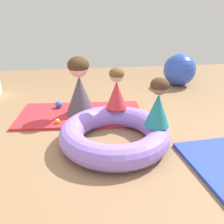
{
  "coord_description": "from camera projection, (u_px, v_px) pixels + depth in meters",
  "views": [
    {
      "loc": [
        -0.21,
        -2.23,
        1.36
      ],
      "look_at": [
        0.14,
        0.21,
        0.31
      ],
      "focal_mm": 36.92,
      "sensor_mm": 36.0,
      "label": 1
    }
  ],
  "objects": [
    {
      "name": "play_ball_pink",
      "position": [
        123.0,
        114.0,
        3.2
      ],
      "size": [
        0.08,
        0.08,
        0.08
      ],
      "primitive_type": "sphere",
      "color": "pink",
      "rests_on": "gym_mat_near_right"
    },
    {
      "name": "inflatable_cushion",
      "position": [
        115.0,
        133.0,
        2.57
      ],
      "size": [
        1.23,
        1.23,
        0.26
      ],
      "primitive_type": "torus",
      "color": "#9975EA",
      "rests_on": "ground"
    },
    {
      "name": "adult_seated",
      "position": [
        80.0,
        87.0,
        3.17
      ],
      "size": [
        0.57,
        0.57,
        0.81
      ],
      "rotation": [
        0.0,
        0.0,
        3.68
      ],
      "color": "#4C4751",
      "rests_on": "gym_mat_near_right"
    },
    {
      "name": "exercise_ball_large",
      "position": [
        179.0,
        70.0,
        4.64
      ],
      "size": [
        0.64,
        0.64,
        0.64
      ],
      "primitive_type": "sphere",
      "color": "blue",
      "rests_on": "ground"
    },
    {
      "name": "play_ball_orange",
      "position": [
        119.0,
        110.0,
        3.31
      ],
      "size": [
        0.09,
        0.09,
        0.09
      ],
      "primitive_type": "sphere",
      "color": "orange",
      "rests_on": "gym_mat_near_right"
    },
    {
      "name": "ground_plane",
      "position": [
        103.0,
        145.0,
        2.59
      ],
      "size": [
        8.0,
        8.0,
        0.0
      ],
      "primitive_type": "plane",
      "color": "#93704C"
    },
    {
      "name": "gym_mat_near_right",
      "position": [
        81.0,
        114.0,
        3.33
      ],
      "size": [
        1.82,
        1.02,
        0.04
      ],
      "primitive_type": "cube",
      "rotation": [
        0.0,
        0.0,
        -0.08
      ],
      "color": "red",
      "rests_on": "ground"
    },
    {
      "name": "child_in_red",
      "position": [
        117.0,
        89.0,
        2.83
      ],
      "size": [
        0.35,
        0.35,
        0.51
      ],
      "rotation": [
        0.0,
        0.0,
        1.12
      ],
      "color": "red",
      "rests_on": "inflatable_cushion"
    },
    {
      "name": "play_ball_yellow",
      "position": [
        57.0,
        121.0,
        3.0
      ],
      "size": [
        0.06,
        0.06,
        0.06
      ],
      "primitive_type": "sphere",
      "color": "yellow",
      "rests_on": "gym_mat_near_right"
    },
    {
      "name": "child_in_teal",
      "position": [
        158.0,
        103.0,
        2.37
      ],
      "size": [
        0.38,
        0.38,
        0.52
      ],
      "rotation": [
        0.0,
        0.0,
        2.27
      ],
      "color": "teal",
      "rests_on": "inflatable_cushion"
    },
    {
      "name": "play_ball_blue",
      "position": [
        59.0,
        104.0,
        3.49
      ],
      "size": [
        0.11,
        0.11,
        0.11
      ],
      "primitive_type": "sphere",
      "color": "blue",
      "rests_on": "gym_mat_near_right"
    }
  ]
}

